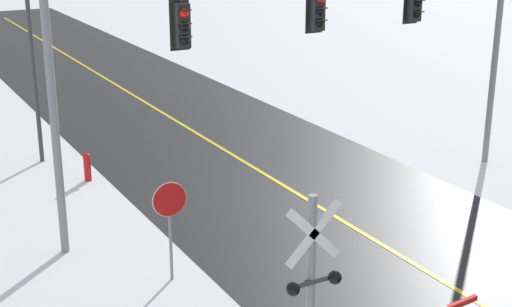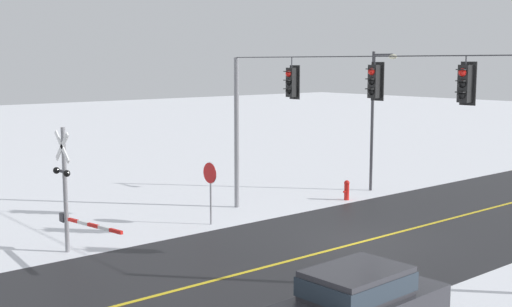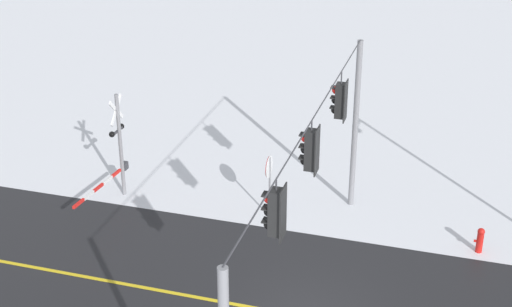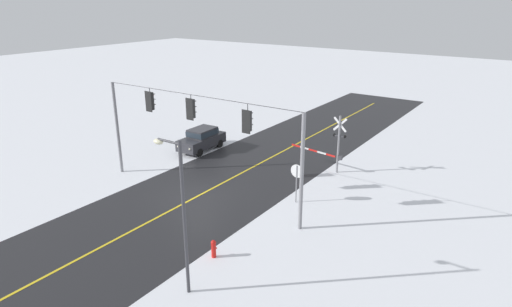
% 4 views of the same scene
% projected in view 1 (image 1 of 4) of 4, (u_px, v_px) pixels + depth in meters
% --- Properties ---
extents(ground_plane, '(160.00, 160.00, 0.00)m').
position_uv_depth(ground_plane, '(306.00, 199.00, 21.59)').
color(ground_plane, white).
extents(road_asphalt, '(9.00, 80.00, 0.01)m').
position_uv_depth(road_asphalt, '(215.00, 144.00, 26.57)').
color(road_asphalt, black).
rests_on(road_asphalt, ground).
extents(lane_centre_line, '(0.14, 72.00, 0.01)m').
position_uv_depth(lane_centre_line, '(215.00, 144.00, 26.56)').
color(lane_centre_line, gold).
rests_on(lane_centre_line, ground).
extents(signal_span, '(14.20, 0.47, 6.22)m').
position_uv_depth(signal_span, '(310.00, 52.00, 20.24)').
color(signal_span, gray).
rests_on(signal_span, ground).
extents(stop_sign, '(0.80, 0.09, 2.35)m').
position_uv_depth(stop_sign, '(170.00, 209.00, 16.43)').
color(stop_sign, gray).
rests_on(stop_sign, ground).
extents(streetlamp_near, '(1.39, 0.28, 6.50)m').
position_uv_depth(streetlamp_near, '(38.00, 43.00, 23.70)').
color(streetlamp_near, '#38383D').
rests_on(streetlamp_near, ground).
extents(fire_hydrant, '(0.24, 0.31, 0.88)m').
position_uv_depth(fire_hydrant, '(87.00, 166.00, 22.94)').
color(fire_hydrant, red).
rests_on(fire_hydrant, ground).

